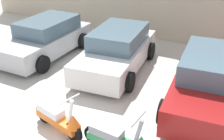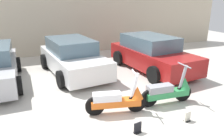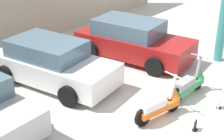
# 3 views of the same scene
# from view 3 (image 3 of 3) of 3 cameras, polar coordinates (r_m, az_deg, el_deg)

# --- Properties ---
(ground_plane) EXTENTS (28.00, 28.00, 0.00)m
(ground_plane) POSITION_cam_3_polar(r_m,az_deg,el_deg) (8.98, 13.76, -9.21)
(ground_plane) COLOR beige
(scooter_front_left) EXTENTS (1.57, 0.68, 1.11)m
(scooter_front_left) POSITION_cam_3_polar(r_m,az_deg,el_deg) (9.00, 8.09, -5.64)
(scooter_front_left) COLOR black
(scooter_front_left) RESTS_ON ground_plane
(scooter_front_right) EXTENTS (1.61, 0.58, 1.12)m
(scooter_front_right) POSITION_cam_3_polar(r_m,az_deg,el_deg) (10.21, 12.82, -2.09)
(scooter_front_right) COLOR black
(scooter_front_right) RESTS_ON ground_plane
(car_rear_center) EXTENTS (2.32, 4.22, 1.37)m
(car_rear_center) POSITION_cam_3_polar(r_m,az_deg,el_deg) (10.75, -9.89, 1.13)
(car_rear_center) COLOR white
(car_rear_center) RESTS_ON ground_plane
(car_rear_right) EXTENTS (2.33, 4.33, 1.42)m
(car_rear_right) POSITION_cam_3_polar(r_m,az_deg,el_deg) (12.45, 3.47, 4.95)
(car_rear_right) COLOR maroon
(car_rear_right) RESTS_ON ground_plane
(placard_near_left_scooter) EXTENTS (0.20, 0.15, 0.26)m
(placard_near_left_scooter) POSITION_cam_3_polar(r_m,az_deg,el_deg) (8.80, 13.65, -9.07)
(placard_near_left_scooter) COLOR black
(placard_near_left_scooter) RESTS_ON ground_plane
(placard_near_right_scooter) EXTENTS (0.20, 0.15, 0.26)m
(placard_near_right_scooter) POSITION_cam_3_polar(r_m,az_deg,el_deg) (9.89, 17.37, -5.47)
(placard_near_right_scooter) COLOR black
(placard_near_right_scooter) RESTS_ON ground_plane
(support_column_side) EXTENTS (0.30, 0.30, 3.31)m
(support_column_side) POSITION_cam_3_polar(r_m,az_deg,el_deg) (12.52, 18.07, 8.57)
(support_column_side) COLOR teal
(support_column_side) RESTS_ON ground_plane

